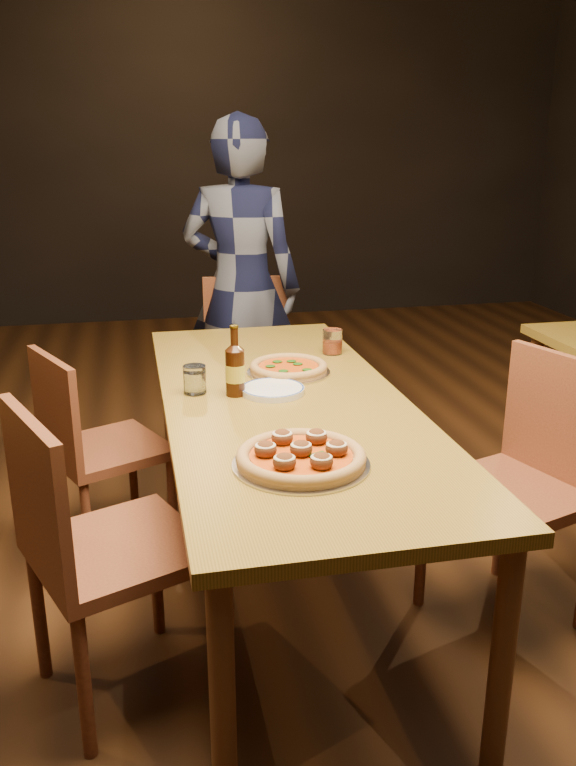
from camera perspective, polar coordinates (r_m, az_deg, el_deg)
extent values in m
plane|color=black|center=(2.83, -0.22, -15.65)|extent=(9.00, 9.00, 0.00)
plane|color=black|center=(6.82, -8.40, 17.33)|extent=(7.00, 0.00, 7.00)
cube|color=brown|center=(2.50, -0.24, -1.61)|extent=(0.80, 2.00, 0.04)
cylinder|color=brown|center=(1.84, -5.00, -23.61)|extent=(0.06, 0.06, 0.71)
cylinder|color=brown|center=(3.47, -8.96, -2.68)|extent=(0.06, 0.06, 0.71)
cylinder|color=brown|center=(2.01, 15.98, -20.14)|extent=(0.06, 0.06, 0.71)
cylinder|color=brown|center=(3.56, 2.02, -1.90)|extent=(0.06, 0.06, 0.71)
cylinder|color=brown|center=(3.76, 18.05, -1.72)|extent=(0.06, 0.06, 0.71)
cylinder|color=#B7B7BF|center=(1.99, 1.00, -6.20)|extent=(0.37, 0.37, 0.01)
cylinder|color=tan|center=(1.99, 1.00, -5.87)|extent=(0.34, 0.34, 0.02)
torus|color=tan|center=(1.99, 1.00, -5.61)|extent=(0.35, 0.35, 0.03)
cylinder|color=#AC360A|center=(1.98, 1.00, -5.55)|extent=(0.27, 0.27, 0.00)
cylinder|color=#B7B7BF|center=(2.76, 0.04, 0.84)|extent=(0.31, 0.31, 0.01)
cylinder|color=tan|center=(2.76, 0.04, 1.09)|extent=(0.28, 0.28, 0.02)
torus|color=tan|center=(2.76, 0.04, 1.27)|extent=(0.29, 0.29, 0.03)
cylinder|color=#AC360A|center=(2.76, 0.04, 1.31)|extent=(0.22, 0.22, 0.00)
cylinder|color=white|center=(2.54, -1.17, -0.55)|extent=(0.22, 0.22, 0.02)
cylinder|color=black|center=(2.51, -4.06, 0.78)|extent=(0.06, 0.06, 0.16)
cylinder|color=black|center=(2.48, -4.12, 3.38)|extent=(0.03, 0.03, 0.08)
cylinder|color=gold|center=(2.51, -4.06, 0.78)|extent=(0.07, 0.07, 0.06)
cylinder|color=white|center=(2.55, -7.14, 0.27)|extent=(0.08, 0.08, 0.10)
cylinder|color=#AE3E13|center=(3.01, 3.41, 3.18)|extent=(0.08, 0.08, 0.10)
imported|color=black|center=(3.87, -3.59, 7.30)|extent=(0.73, 0.63, 1.70)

